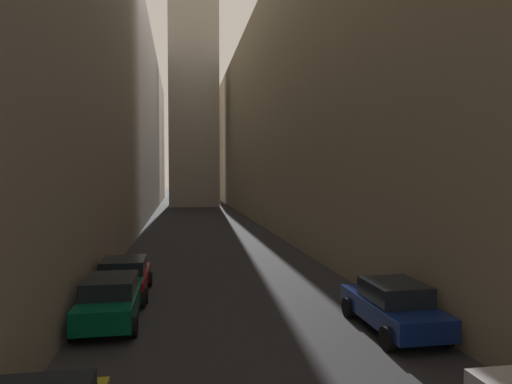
# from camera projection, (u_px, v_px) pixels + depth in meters

# --- Properties ---
(ground_plane) EXTENTS (264.00, 264.00, 0.00)m
(ground_plane) POSITION_uv_depth(u_px,v_px,m) (203.00, 225.00, 43.15)
(ground_plane) COLOR #232326
(building_block_left) EXTENTS (11.89, 108.00, 22.67)m
(building_block_left) POSITION_uv_depth(u_px,v_px,m) (82.00, 108.00, 42.75)
(building_block_left) COLOR gray
(building_block_left) RESTS_ON ground
(building_block_right) EXTENTS (15.60, 108.00, 22.08)m
(building_block_right) POSITION_uv_depth(u_px,v_px,m) (327.00, 117.00, 46.95)
(building_block_right) COLOR gray
(building_block_right) RESTS_ON ground
(parked_car_left_third) EXTENTS (1.94, 4.35, 1.55)m
(parked_car_left_third) POSITION_uv_depth(u_px,v_px,m) (111.00, 299.00, 14.52)
(parked_car_left_third) COLOR #05472D
(parked_car_left_third) RESTS_ON ground
(parked_car_left_far) EXTENTS (2.05, 3.93, 1.52)m
(parked_car_left_far) POSITION_uv_depth(u_px,v_px,m) (124.00, 277.00, 17.83)
(parked_car_left_far) COLOR maroon
(parked_car_left_far) RESTS_ON ground
(parked_car_right_third) EXTENTS (2.00, 4.30, 1.57)m
(parked_car_right_third) POSITION_uv_depth(u_px,v_px,m) (393.00, 306.00, 13.78)
(parked_car_right_third) COLOR navy
(parked_car_right_third) RESTS_ON ground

